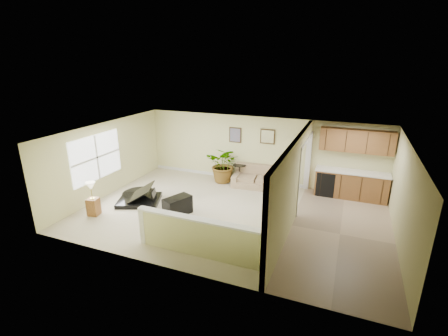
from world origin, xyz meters
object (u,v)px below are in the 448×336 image
at_px(small_plant, 284,189).
at_px(lamp_stand, 93,201).
at_px(palm_plant, 224,165).
at_px(piano_bench, 178,206).
at_px(loveseat, 257,176).
at_px(accent_table, 239,171).
at_px(piano, 140,186).

distance_m(small_plant, lamp_stand, 6.17).
bearing_deg(palm_plant, piano_bench, -95.23).
xyz_separation_m(piano_bench, loveseat, (1.55, 3.16, 0.09)).
bearing_deg(loveseat, piano_bench, -121.81).
bearing_deg(loveseat, palm_plant, 177.62).
xyz_separation_m(accent_table, palm_plant, (-0.55, -0.16, 0.23)).
bearing_deg(lamp_stand, small_plant, 35.43).
relative_size(piano, palm_plant, 1.32).
height_order(palm_plant, lamp_stand, palm_plant).
height_order(piano, palm_plant, palm_plant).
bearing_deg(piano, small_plant, 5.06).
xyz_separation_m(palm_plant, lamp_stand, (-2.63, -4.04, -0.24)).
height_order(accent_table, small_plant, accent_table).
bearing_deg(piano, accent_table, 26.76).
height_order(accent_table, lamp_stand, lamp_stand).
distance_m(palm_plant, small_plant, 2.48).
bearing_deg(small_plant, loveseat, 154.69).
height_order(piano, piano_bench, piano).
xyz_separation_m(loveseat, small_plant, (1.13, -0.53, -0.11)).
height_order(loveseat, accent_table, loveseat).
relative_size(loveseat, lamp_stand, 1.71).
relative_size(piano, loveseat, 1.02).
height_order(piano, accent_table, piano).
distance_m(loveseat, lamp_stand, 5.66).
relative_size(piano, small_plant, 3.06).
distance_m(piano, piano_bench, 1.72).
distance_m(accent_table, lamp_stand, 5.26).
relative_size(piano, piano_bench, 2.18).
bearing_deg(lamp_stand, piano_bench, 22.06).
bearing_deg(lamp_stand, loveseat, 46.54).
bearing_deg(piano_bench, lamp_stand, -157.94).
relative_size(palm_plant, small_plant, 2.32).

